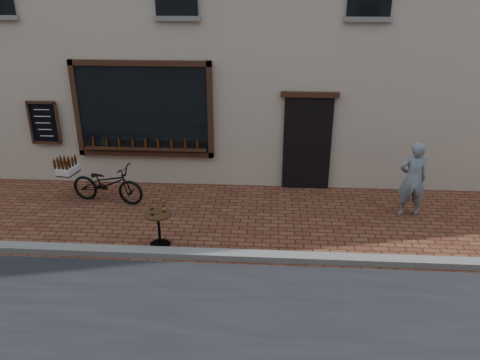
{
  "coord_description": "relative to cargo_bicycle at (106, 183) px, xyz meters",
  "views": [
    {
      "loc": [
        1.03,
        -6.93,
        4.53
      ],
      "look_at": [
        0.49,
        1.2,
        1.1
      ],
      "focal_mm": 35.0,
      "sensor_mm": 36.0,
      "label": 1
    }
  ],
  "objects": [
    {
      "name": "kerb",
      "position": [
        2.58,
        -2.17,
        -0.39
      ],
      "size": [
        90.0,
        0.25,
        0.12
      ],
      "primitive_type": "cube",
      "color": "slate",
      "rests_on": "ground"
    },
    {
      "name": "pedestrian",
      "position": [
        6.57,
        -0.2,
        0.36
      ],
      "size": [
        0.61,
        0.41,
        1.62
      ],
      "primitive_type": "imported",
      "rotation": [
        0.0,
        0.0,
        3.19
      ],
      "color": "slate",
      "rests_on": "ground"
    },
    {
      "name": "bistro_table",
      "position": [
        1.61,
        -1.8,
        0.02
      ],
      "size": [
        0.52,
        0.52,
        0.89
      ],
      "color": "black",
      "rests_on": "ground"
    },
    {
      "name": "ground",
      "position": [
        2.58,
        -2.37,
        -0.45
      ],
      "size": [
        90.0,
        90.0,
        0.0
      ],
      "primitive_type": "plane",
      "color": "#53281B",
      "rests_on": "ground"
    },
    {
      "name": "cargo_bicycle",
      "position": [
        0.0,
        0.0,
        0.0
      ],
      "size": [
        2.05,
        0.86,
        0.95
      ],
      "rotation": [
        0.0,
        0.0,
        1.4
      ],
      "color": "black",
      "rests_on": "ground"
    }
  ]
}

